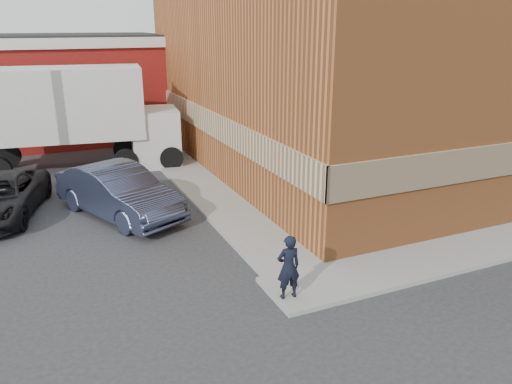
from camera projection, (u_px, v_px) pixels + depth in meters
name	position (u px, v px, depth m)	size (l,w,h in m)	color
ground	(274.00, 278.00, 12.72)	(90.00, 90.00, 0.00)	#28282B
brick_building	(358.00, 58.00, 22.26)	(14.25, 18.25, 9.36)	#AB5B2C
sidewalk_west	(192.00, 178.00, 20.72)	(1.80, 18.00, 0.12)	gray
warehouse	(12.00, 89.00, 26.82)	(16.30, 8.30, 5.60)	maroon
man	(288.00, 267.00, 11.35)	(0.56, 0.37, 1.55)	black
sedan	(119.00, 192.00, 16.52)	(1.81, 5.18, 1.71)	#303750
suv_a	(0.00, 197.00, 16.55)	(2.30, 4.98, 1.38)	black
box_truck	(82.00, 112.00, 21.49)	(9.21, 3.87, 4.41)	silver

